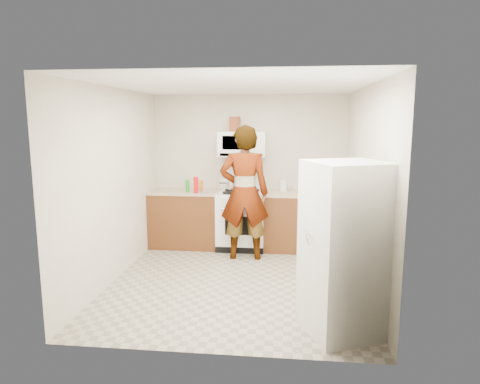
# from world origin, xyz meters

# --- Properties ---
(floor) EXTENTS (3.60, 3.60, 0.00)m
(floor) POSITION_xyz_m (0.00, 0.00, 0.00)
(floor) COLOR gray
(floor) RESTS_ON ground
(back_wall) EXTENTS (3.20, 0.02, 2.50)m
(back_wall) POSITION_xyz_m (0.00, 1.79, 1.25)
(back_wall) COLOR beige
(back_wall) RESTS_ON floor
(right_wall) EXTENTS (0.02, 3.60, 2.50)m
(right_wall) POSITION_xyz_m (1.59, 0.00, 1.25)
(right_wall) COLOR beige
(right_wall) RESTS_ON floor
(cabinet_left) EXTENTS (1.12, 0.62, 0.90)m
(cabinet_left) POSITION_xyz_m (-1.04, 1.49, 0.45)
(cabinet_left) COLOR #592715
(cabinet_left) RESTS_ON floor
(counter_left) EXTENTS (1.14, 0.64, 0.03)m
(counter_left) POSITION_xyz_m (-1.04, 1.49, 0.92)
(counter_left) COLOR tan
(counter_left) RESTS_ON cabinet_left
(cabinet_right) EXTENTS (0.80, 0.62, 0.90)m
(cabinet_right) POSITION_xyz_m (0.68, 1.49, 0.45)
(cabinet_right) COLOR #592715
(cabinet_right) RESTS_ON floor
(counter_right) EXTENTS (0.82, 0.64, 0.03)m
(counter_right) POSITION_xyz_m (0.68, 1.49, 0.92)
(counter_right) COLOR tan
(counter_right) RESTS_ON cabinet_right
(gas_range) EXTENTS (0.76, 0.65, 1.13)m
(gas_range) POSITION_xyz_m (-0.10, 1.48, 0.49)
(gas_range) COLOR white
(gas_range) RESTS_ON floor
(microwave) EXTENTS (0.76, 0.38, 0.40)m
(microwave) POSITION_xyz_m (-0.10, 1.61, 1.70)
(microwave) COLOR white
(microwave) RESTS_ON back_wall
(person) EXTENTS (0.77, 0.54, 2.01)m
(person) POSITION_xyz_m (0.00, 0.95, 1.01)
(person) COLOR tan
(person) RESTS_ON floor
(fridge) EXTENTS (0.91, 0.91, 1.70)m
(fridge) POSITION_xyz_m (1.20, -1.23, 0.85)
(fridge) COLOR beige
(fridge) RESTS_ON floor
(kettle) EXTENTS (0.16, 0.16, 0.16)m
(kettle) POSITION_xyz_m (0.58, 1.68, 1.01)
(kettle) COLOR silver
(kettle) RESTS_ON counter_right
(jug) EXTENTS (0.17, 0.17, 0.24)m
(jug) POSITION_xyz_m (-0.22, 1.61, 2.02)
(jug) COLOR maroon
(jug) RESTS_ON microwave
(saucepan) EXTENTS (0.26, 0.26, 0.12)m
(saucepan) POSITION_xyz_m (-0.25, 1.64, 1.01)
(saucepan) COLOR silver
(saucepan) RESTS_ON gas_range
(tray) EXTENTS (0.26, 0.18, 0.05)m
(tray) POSITION_xyz_m (0.02, 1.41, 0.96)
(tray) COLOR silver
(tray) RESTS_ON gas_range
(bottle_spray) EXTENTS (0.10, 0.10, 0.26)m
(bottle_spray) POSITION_xyz_m (-0.80, 1.28, 1.07)
(bottle_spray) COLOR #BC0E0E
(bottle_spray) RESTS_ON counter_left
(bottle_hot_sauce) EXTENTS (0.06, 0.06, 0.18)m
(bottle_hot_sauce) POSITION_xyz_m (-0.75, 1.45, 1.03)
(bottle_hot_sauce) COLOR #CB6216
(bottle_hot_sauce) RESTS_ON counter_left
(bottle_green_cap) EXTENTS (0.06, 0.06, 0.20)m
(bottle_green_cap) POSITION_xyz_m (-0.96, 1.35, 1.03)
(bottle_green_cap) COLOR #18871F
(bottle_green_cap) RESTS_ON counter_left
(pot_lid) EXTENTS (0.25, 0.25, 0.01)m
(pot_lid) POSITION_xyz_m (-0.72, 1.31, 0.94)
(pot_lid) COLOR white
(pot_lid) RESTS_ON counter_left
(broom) EXTENTS (0.20, 0.26, 1.38)m
(broom) POSITION_xyz_m (1.56, 1.09, 0.70)
(broom) COLOR white
(broom) RESTS_ON floor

